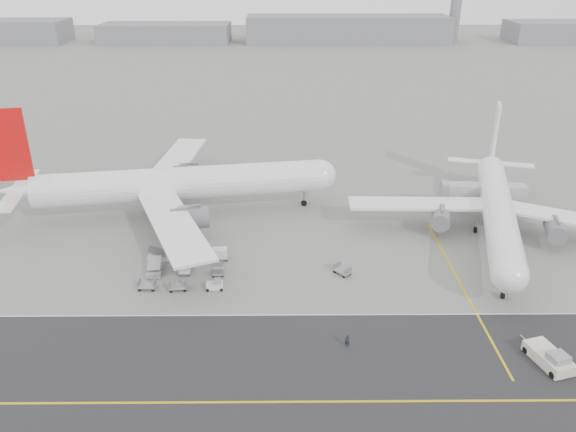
{
  "coord_description": "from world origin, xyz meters",
  "views": [
    {
      "loc": [
        4.78,
        -63.26,
        42.31
      ],
      "look_at": [
        5.37,
        12.0,
        7.71
      ],
      "focal_mm": 35.0,
      "sensor_mm": 36.0,
      "label": 1
    }
  ],
  "objects_px": {
    "control_tower": "(455,10)",
    "airliner_a": "(173,184)",
    "ground_crew_a": "(347,341)",
    "airliner_b": "(498,208)",
    "pushback_tug": "(550,358)",
    "jet_bridge": "(485,193)"
  },
  "relations": [
    {
      "from": "control_tower",
      "to": "airliner_a",
      "type": "xyz_separation_m",
      "value": [
        -114.87,
        -235.26,
        -10.33
      ]
    },
    {
      "from": "control_tower",
      "to": "ground_crew_a",
      "type": "relative_size",
      "value": 18.19
    },
    {
      "from": "airliner_b",
      "to": "pushback_tug",
      "type": "distance_m",
      "value": 33.64
    },
    {
      "from": "pushback_tug",
      "to": "airliner_a",
      "type": "bearing_deg",
      "value": 123.71
    },
    {
      "from": "airliner_a",
      "to": "control_tower",
      "type": "bearing_deg",
      "value": -34.91
    },
    {
      "from": "pushback_tug",
      "to": "jet_bridge",
      "type": "xyz_separation_m",
      "value": [
        5.7,
        41.57,
        3.22
      ]
    },
    {
      "from": "jet_bridge",
      "to": "airliner_a",
      "type": "bearing_deg",
      "value": -175.75
    },
    {
      "from": "airliner_a",
      "to": "pushback_tug",
      "type": "xyz_separation_m",
      "value": [
        49.92,
        -41.9,
        -5.01
      ]
    },
    {
      "from": "airliner_b",
      "to": "jet_bridge",
      "type": "bearing_deg",
      "value": 100.3
    },
    {
      "from": "airliner_a",
      "to": "jet_bridge",
      "type": "relative_size",
      "value": 3.75
    },
    {
      "from": "airliner_b",
      "to": "pushback_tug",
      "type": "relative_size",
      "value": 6.26
    },
    {
      "from": "control_tower",
      "to": "jet_bridge",
      "type": "bearing_deg",
      "value": -104.12
    },
    {
      "from": "airliner_a",
      "to": "pushback_tug",
      "type": "relative_size",
      "value": 7.59
    },
    {
      "from": "pushback_tug",
      "to": "ground_crew_a",
      "type": "relative_size",
      "value": 4.55
    },
    {
      "from": "airliner_a",
      "to": "airliner_b",
      "type": "xyz_separation_m",
      "value": [
        54.85,
        -8.87,
        -0.93
      ]
    },
    {
      "from": "pushback_tug",
      "to": "jet_bridge",
      "type": "relative_size",
      "value": 0.49
    },
    {
      "from": "control_tower",
      "to": "airliner_b",
      "type": "relative_size",
      "value": 0.64
    },
    {
      "from": "jet_bridge",
      "to": "ground_crew_a",
      "type": "height_order",
      "value": "jet_bridge"
    },
    {
      "from": "airliner_b",
      "to": "control_tower",
      "type": "bearing_deg",
      "value": 91.62
    },
    {
      "from": "airliner_a",
      "to": "airliner_b",
      "type": "bearing_deg",
      "value": -108.08
    },
    {
      "from": "control_tower",
      "to": "ground_crew_a",
      "type": "distance_m",
      "value": 287.94
    },
    {
      "from": "airliner_a",
      "to": "ground_crew_a",
      "type": "bearing_deg",
      "value": -153.73
    }
  ]
}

